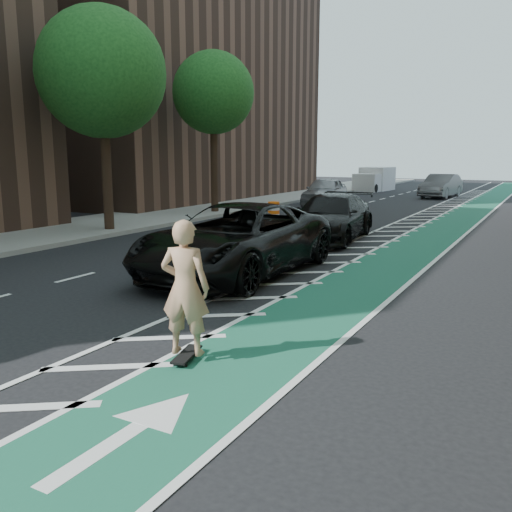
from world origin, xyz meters
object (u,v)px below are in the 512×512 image
Objects in this scene: skateboarder at (185,288)px; barrel_a at (242,231)px; suv_far at (331,217)px; suv_near at (237,239)px.

skateboarder reaches higher than barrel_a.
suv_near is at bearing -95.39° from suv_far.
skateboarder is at bearing -66.40° from suv_near.
skateboarder is at bearing -84.20° from suv_far.
suv_far is 5.87× the size of barrel_a.
skateboarder is 2.14× the size of barrel_a.
barrel_a is at bearing -79.77° from skateboarder.
barrel_a is (-2.20, -2.31, -0.35)m from suv_far.
suv_far is (0.00, 6.36, -0.09)m from suv_near.
suv_far is (-2.30, 11.63, -0.30)m from skateboarder.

